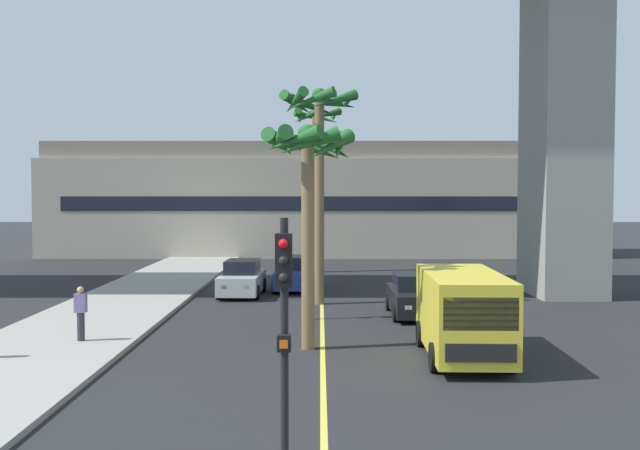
{
  "coord_description": "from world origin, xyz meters",
  "views": [
    {
      "loc": [
        -0.07,
        -2.17,
        4.56
      ],
      "look_at": [
        0.0,
        14.0,
        3.84
      ],
      "focal_mm": 41.02,
      "sensor_mm": 36.0,
      "label": 1
    }
  ],
  "objects_px": {
    "palm_tree_near_median": "(313,152)",
    "palm_tree_far_median": "(316,132)",
    "delivery_van": "(459,312)",
    "pedestrian_far_along": "(77,313)",
    "car_queue_second": "(411,296)",
    "palm_tree_mid_median": "(304,166)",
    "traffic_light_median_far": "(304,244)",
    "car_queue_front": "(239,279)",
    "car_queue_third": "(290,274)",
    "traffic_light_median_near": "(281,321)"
  },
  "relations": [
    {
      "from": "traffic_light_median_far",
      "to": "palm_tree_far_median",
      "type": "height_order",
      "value": "palm_tree_far_median"
    },
    {
      "from": "palm_tree_near_median",
      "to": "palm_tree_far_median",
      "type": "height_order",
      "value": "palm_tree_near_median"
    },
    {
      "from": "car_queue_front",
      "to": "palm_tree_near_median",
      "type": "bearing_deg",
      "value": 71.01
    },
    {
      "from": "palm_tree_mid_median",
      "to": "car_queue_second",
      "type": "bearing_deg",
      "value": 56.33
    },
    {
      "from": "traffic_light_median_far",
      "to": "pedestrian_far_along",
      "type": "distance_m",
      "value": 8.16
    },
    {
      "from": "traffic_light_median_far",
      "to": "pedestrian_far_along",
      "type": "bearing_deg",
      "value": -146.61
    },
    {
      "from": "traffic_light_median_near",
      "to": "palm_tree_near_median",
      "type": "xyz_separation_m",
      "value": [
        0.32,
        31.2,
        4.17
      ]
    },
    {
      "from": "palm_tree_near_median",
      "to": "pedestrian_far_along",
      "type": "height_order",
      "value": "palm_tree_near_median"
    },
    {
      "from": "car_queue_front",
      "to": "car_queue_second",
      "type": "xyz_separation_m",
      "value": [
        6.94,
        -5.35,
        0.0
      ]
    },
    {
      "from": "car_queue_front",
      "to": "car_queue_second",
      "type": "distance_m",
      "value": 8.76
    },
    {
      "from": "traffic_light_median_near",
      "to": "palm_tree_mid_median",
      "type": "bearing_deg",
      "value": 89.1
    },
    {
      "from": "traffic_light_median_near",
      "to": "palm_tree_mid_median",
      "type": "xyz_separation_m",
      "value": [
        0.17,
        10.65,
        2.62
      ]
    },
    {
      "from": "pedestrian_far_along",
      "to": "car_queue_second",
      "type": "bearing_deg",
      "value": 26.5
    },
    {
      "from": "palm_tree_near_median",
      "to": "palm_tree_mid_median",
      "type": "distance_m",
      "value": 20.61
    },
    {
      "from": "car_queue_front",
      "to": "car_queue_third",
      "type": "height_order",
      "value": "same"
    },
    {
      "from": "palm_tree_near_median",
      "to": "car_queue_second",
      "type": "bearing_deg",
      "value": -76.02
    },
    {
      "from": "traffic_light_median_near",
      "to": "traffic_light_median_far",
      "type": "height_order",
      "value": "same"
    },
    {
      "from": "car_queue_second",
      "to": "palm_tree_near_median",
      "type": "bearing_deg",
      "value": 103.98
    },
    {
      "from": "delivery_van",
      "to": "palm_tree_near_median",
      "type": "relative_size",
      "value": 0.56
    },
    {
      "from": "palm_tree_near_median",
      "to": "palm_tree_mid_median",
      "type": "bearing_deg",
      "value": -90.41
    },
    {
      "from": "car_queue_third",
      "to": "pedestrian_far_along",
      "type": "bearing_deg",
      "value": -115.03
    },
    {
      "from": "traffic_light_median_near",
      "to": "palm_tree_far_median",
      "type": "distance_m",
      "value": 19.67
    },
    {
      "from": "car_queue_third",
      "to": "palm_tree_near_median",
      "type": "height_order",
      "value": "palm_tree_near_median"
    },
    {
      "from": "car_queue_second",
      "to": "palm_tree_near_median",
      "type": "height_order",
      "value": "palm_tree_near_median"
    },
    {
      "from": "car_queue_front",
      "to": "car_queue_third",
      "type": "xyz_separation_m",
      "value": [
        2.21,
        1.95,
        0.0
      ]
    },
    {
      "from": "palm_tree_near_median",
      "to": "car_queue_third",
      "type": "bearing_deg",
      "value": -97.9
    },
    {
      "from": "palm_tree_mid_median",
      "to": "palm_tree_far_median",
      "type": "height_order",
      "value": "palm_tree_far_median"
    },
    {
      "from": "palm_tree_mid_median",
      "to": "car_queue_third",
      "type": "bearing_deg",
      "value": 93.91
    },
    {
      "from": "delivery_van",
      "to": "palm_tree_near_median",
      "type": "height_order",
      "value": "palm_tree_near_median"
    },
    {
      "from": "traffic_light_median_near",
      "to": "palm_tree_near_median",
      "type": "height_order",
      "value": "palm_tree_near_median"
    },
    {
      "from": "delivery_van",
      "to": "car_queue_front",
      "type": "bearing_deg",
      "value": 120.86
    },
    {
      "from": "car_queue_third",
      "to": "delivery_van",
      "type": "bearing_deg",
      "value": -70.15
    },
    {
      "from": "traffic_light_median_far",
      "to": "palm_tree_mid_median",
      "type": "bearing_deg",
      "value": -88.75
    },
    {
      "from": "car_queue_second",
      "to": "traffic_light_median_far",
      "type": "relative_size",
      "value": 0.98
    },
    {
      "from": "delivery_van",
      "to": "palm_tree_far_median",
      "type": "height_order",
      "value": "palm_tree_far_median"
    },
    {
      "from": "traffic_light_median_near",
      "to": "palm_tree_far_median",
      "type": "relative_size",
      "value": 0.48
    },
    {
      "from": "traffic_light_median_near",
      "to": "car_queue_front",
      "type": "bearing_deg",
      "value": 97.69
    },
    {
      "from": "traffic_light_median_far",
      "to": "palm_tree_near_median",
      "type": "xyz_separation_m",
      "value": [
        0.25,
        15.69,
        4.17
      ]
    },
    {
      "from": "delivery_van",
      "to": "pedestrian_far_along",
      "type": "relative_size",
      "value": 3.27
    },
    {
      "from": "palm_tree_mid_median",
      "to": "traffic_light_median_far",
      "type": "bearing_deg",
      "value": 91.25
    },
    {
      "from": "car_queue_front",
      "to": "car_queue_second",
      "type": "bearing_deg",
      "value": -37.62
    },
    {
      "from": "car_queue_front",
      "to": "delivery_van",
      "type": "xyz_separation_m",
      "value": [
        7.37,
        -12.33,
        0.57
      ]
    },
    {
      "from": "car_queue_front",
      "to": "car_queue_second",
      "type": "height_order",
      "value": "same"
    },
    {
      "from": "traffic_light_median_far",
      "to": "palm_tree_near_median",
      "type": "distance_m",
      "value": 16.24
    },
    {
      "from": "car_queue_third",
      "to": "palm_tree_mid_median",
      "type": "xyz_separation_m",
      "value": [
        0.89,
        -13.05,
        4.61
      ]
    },
    {
      "from": "traffic_light_median_far",
      "to": "pedestrian_far_along",
      "type": "height_order",
      "value": "traffic_light_median_far"
    },
    {
      "from": "car_queue_front",
      "to": "delivery_van",
      "type": "height_order",
      "value": "delivery_van"
    },
    {
      "from": "traffic_light_median_near",
      "to": "traffic_light_median_far",
      "type": "relative_size",
      "value": 1.0
    },
    {
      "from": "traffic_light_median_far",
      "to": "car_queue_third",
      "type": "bearing_deg",
      "value": 95.49
    },
    {
      "from": "delivery_van",
      "to": "traffic_light_median_far",
      "type": "relative_size",
      "value": 1.26
    }
  ]
}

